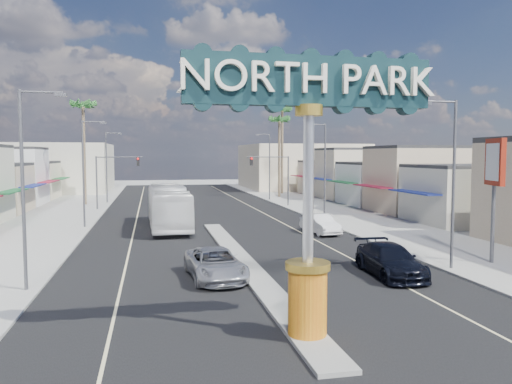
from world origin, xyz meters
name	(u,v)px	position (x,y,z in m)	size (l,w,h in m)	color
ground	(210,225)	(0.00, 30.00, 0.00)	(160.00, 160.00, 0.00)	gray
road	(210,225)	(0.00, 30.00, 0.01)	(20.00, 120.00, 0.01)	black
median_island	(243,262)	(0.00, 14.00, 0.08)	(1.30, 30.00, 0.16)	gray
sidewalk_left	(42,229)	(-14.00, 30.00, 0.06)	(8.00, 120.00, 0.12)	gray
sidewalk_right	(359,220)	(14.00, 30.00, 0.06)	(8.00, 120.00, 0.12)	gray
storefront_row_right	(392,180)	(24.00, 43.00, 3.00)	(12.00, 42.00, 6.00)	#B7B29E
backdrop_far_left	(48,168)	(-22.00, 75.00, 4.00)	(20.00, 20.00, 8.00)	#B7B29E
backdrop_far_right	(301,167)	(22.00, 75.00, 4.00)	(20.00, 20.00, 8.00)	beige
gateway_sign	(309,162)	(0.00, 1.98, 5.93)	(8.20, 1.50, 9.15)	#C4490F
traffic_signal_left	(113,172)	(-9.18, 43.99, 4.27)	(5.09, 0.45, 6.00)	#47474C
traffic_signal_right	(274,171)	(9.18, 43.99, 4.27)	(5.09, 0.45, 6.00)	#47474C
streetlight_l_near	(27,179)	(-10.43, 10.00, 5.07)	(2.03, 0.22, 9.00)	#47474C
streetlight_l_mid	(85,168)	(-10.43, 30.00, 5.07)	(2.03, 0.22, 9.00)	#47474C
streetlight_l_far	(108,163)	(-10.43, 52.00, 5.07)	(2.03, 0.22, 9.00)	#47474C
streetlight_r_near	(451,175)	(10.43, 10.00, 5.07)	(2.03, 0.22, 9.00)	#47474C
streetlight_r_mid	(323,167)	(10.43, 30.00, 5.07)	(2.03, 0.22, 9.00)	#47474C
streetlight_r_far	(268,163)	(10.43, 52.00, 5.07)	(2.03, 0.22, 9.00)	#47474C
palm_left_far	(83,110)	(-13.00, 50.00, 11.50)	(2.60, 2.60, 13.10)	brown
palm_right_mid	(279,124)	(13.00, 56.00, 10.60)	(2.60, 2.60, 12.10)	brown
palm_right_far	(282,115)	(15.00, 62.00, 12.39)	(2.60, 2.60, 14.10)	brown
suv_left	(215,264)	(-2.00, 10.65, 0.75)	(2.49, 5.40, 1.50)	#B3B4B8
suv_right	(390,260)	(6.80, 9.51, 0.80)	(2.23, 5.49, 1.59)	black
car_parked_right	(320,224)	(7.81, 23.18, 0.75)	(1.60, 4.58, 1.51)	silver
city_bus	(168,207)	(-3.69, 28.84, 1.79)	(3.00, 12.82, 3.57)	silver
bank_pylon_sign	(495,169)	(13.61, 10.75, 5.37)	(0.83, 2.16, 6.94)	#47474C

